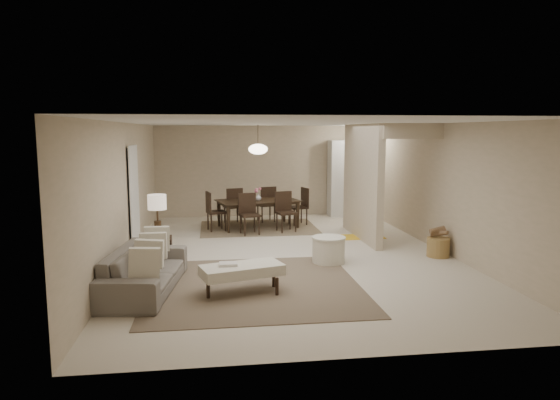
{
  "coord_description": "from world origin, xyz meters",
  "views": [
    {
      "loc": [
        -1.42,
        -9.27,
        2.34
      ],
      "look_at": [
        -0.18,
        0.03,
        1.05
      ],
      "focal_mm": 32.0,
      "sensor_mm": 36.0,
      "label": 1
    }
  ],
  "objects": [
    {
      "name": "flush_light",
      "position": [
        2.3,
        3.2,
        2.46
      ],
      "size": [
        0.44,
        0.44,
        0.05
      ],
      "primitive_type": "cylinder",
      "color": "white",
      "rests_on": "ceiling"
    },
    {
      "name": "dining_table",
      "position": [
        -0.35,
        2.71,
        0.34
      ],
      "size": [
        2.13,
        1.5,
        0.68
      ],
      "primitive_type": "imported",
      "rotation": [
        0.0,
        0.0,
        0.24
      ],
      "color": "black",
      "rests_on": "dining_rug"
    },
    {
      "name": "ceiling",
      "position": [
        0.0,
        0.0,
        2.5
      ],
      "size": [
        9.0,
        9.0,
        0.0
      ],
      "primitive_type": "plane",
      "rotation": [
        3.14,
        0.0,
        0.0
      ],
      "color": "white",
      "rests_on": "back_wall"
    },
    {
      "name": "yellow_mat",
      "position": [
        1.85,
        1.33,
        0.01
      ],
      "size": [
        0.96,
        0.62,
        0.01
      ],
      "primitive_type": "cube",
      "rotation": [
        0.0,
        0.0,
        0.05
      ],
      "color": "yellow",
      "rests_on": "floor"
    },
    {
      "name": "floor",
      "position": [
        0.0,
        0.0,
        0.0
      ],
      "size": [
        9.0,
        9.0,
        0.0
      ],
      "primitive_type": "plane",
      "color": "beige",
      "rests_on": "ground"
    },
    {
      "name": "pendant_light",
      "position": [
        -0.35,
        2.71,
        1.92
      ],
      "size": [
        0.46,
        0.46,
        0.71
      ],
      "color": "#47321E",
      "rests_on": "ceiling"
    },
    {
      "name": "side_table",
      "position": [
        -2.4,
        -0.54,
        0.25
      ],
      "size": [
        0.48,
        0.48,
        0.5
      ],
      "primitive_type": "cube",
      "rotation": [
        0.0,
        0.0,
        0.06
      ],
      "color": "black",
      "rests_on": "floor"
    },
    {
      "name": "ottoman_bench",
      "position": [
        -1.04,
        -2.22,
        0.34
      ],
      "size": [
        1.28,
        0.85,
        0.42
      ],
      "rotation": [
        0.0,
        0.0,
        0.29
      ],
      "color": "beige",
      "rests_on": "living_rug"
    },
    {
      "name": "dining_chairs",
      "position": [
        -0.35,
        2.71,
        0.47
      ],
      "size": [
        2.54,
        2.08,
        0.94
      ],
      "color": "black",
      "rests_on": "dining_rug"
    },
    {
      "name": "back_wall",
      "position": [
        0.0,
        4.5,
        1.25
      ],
      "size": [
        6.0,
        0.0,
        6.0
      ],
      "primitive_type": "plane",
      "rotation": [
        1.57,
        0.0,
        0.0
      ],
      "color": "tan",
      "rests_on": "floor"
    },
    {
      "name": "partition",
      "position": [
        1.8,
        1.25,
        1.25
      ],
      "size": [
        0.15,
        2.5,
        2.5
      ],
      "primitive_type": "cube",
      "color": "tan",
      "rests_on": "floor"
    },
    {
      "name": "wicker_basket",
      "position": [
        2.75,
        -0.57,
        0.18
      ],
      "size": [
        0.51,
        0.51,
        0.36
      ],
      "primitive_type": "cylinder",
      "rotation": [
        0.0,
        0.0,
        -0.25
      ],
      "color": "olive",
      "rests_on": "floor"
    },
    {
      "name": "vase",
      "position": [
        -0.35,
        2.71,
        0.76
      ],
      "size": [
        0.19,
        0.19,
        0.15
      ],
      "primitive_type": "imported",
      "rotation": [
        0.0,
        0.0,
        0.41
      ],
      "color": "white",
      "rests_on": "dining_table"
    },
    {
      "name": "dining_rug",
      "position": [
        -0.35,
        2.71,
        0.01
      ],
      "size": [
        2.8,
        2.1,
        0.01
      ],
      "primitive_type": "cube",
      "color": "brown",
      "rests_on": "floor"
    },
    {
      "name": "doorway",
      "position": [
        -2.97,
        0.6,
        1.02
      ],
      "size": [
        0.04,
        0.9,
        2.04
      ],
      "primitive_type": "cube",
      "color": "black",
      "rests_on": "floor"
    },
    {
      "name": "sofa",
      "position": [
        -2.45,
        -1.92,
        0.32
      ],
      "size": [
        2.27,
        1.13,
        0.64
      ],
      "primitive_type": "imported",
      "rotation": [
        0.0,
        0.0,
        1.44
      ],
      "color": "slate",
      "rests_on": "floor"
    },
    {
      "name": "pantry_cabinet",
      "position": [
        2.35,
        4.15,
        1.05
      ],
      "size": [
        1.2,
        0.55,
        2.1
      ],
      "primitive_type": "cube",
      "color": "silver",
      "rests_on": "floor"
    },
    {
      "name": "right_wall",
      "position": [
        3.0,
        0.0,
        1.25
      ],
      "size": [
        0.0,
        9.0,
        9.0
      ],
      "primitive_type": "plane",
      "rotation": [
        1.57,
        0.0,
        -1.57
      ],
      "color": "tan",
      "rests_on": "floor"
    },
    {
      "name": "left_wall",
      "position": [
        -3.0,
        0.0,
        1.25
      ],
      "size": [
        0.0,
        9.0,
        9.0
      ],
      "primitive_type": "plane",
      "rotation": [
        1.57,
        0.0,
        1.57
      ],
      "color": "tan",
      "rests_on": "floor"
    },
    {
      "name": "living_rug",
      "position": [
        -0.84,
        -1.92,
        0.01
      ],
      "size": [
        3.2,
        3.2,
        0.01
      ],
      "primitive_type": "cube",
      "color": "brown",
      "rests_on": "floor"
    },
    {
      "name": "table_lamp",
      "position": [
        -2.4,
        -0.54,
        1.06
      ],
      "size": [
        0.32,
        0.32,
        0.76
      ],
      "color": "#47321E",
      "rests_on": "side_table"
    },
    {
      "name": "round_pouf",
      "position": [
        0.6,
        -0.73,
        0.23
      ],
      "size": [
        0.6,
        0.6,
        0.47
      ],
      "primitive_type": "cylinder",
      "color": "beige",
      "rests_on": "floor"
    }
  ]
}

